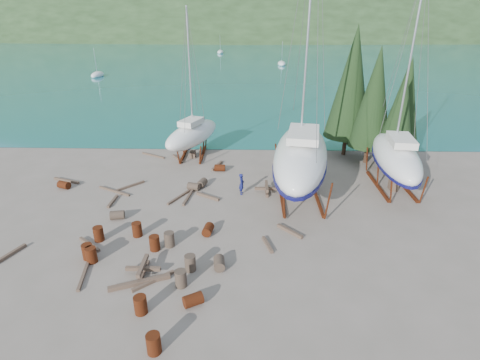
{
  "coord_description": "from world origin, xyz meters",
  "views": [
    {
      "loc": [
        2.13,
        -19.6,
        12.28
      ],
      "look_at": [
        1.5,
        3.0,
        2.15
      ],
      "focal_mm": 28.0,
      "sensor_mm": 36.0,
      "label": 1
    }
  ],
  "objects_px": {
    "small_sailboat_shore": "(192,134)",
    "large_sailboat_far": "(396,156)",
    "large_sailboat_near": "(301,155)",
    "worker": "(242,184)"
  },
  "relations": [
    {
      "from": "large_sailboat_far",
      "to": "small_sailboat_shore",
      "type": "bearing_deg",
      "value": 165.43
    },
    {
      "from": "small_sailboat_shore",
      "to": "large_sailboat_far",
      "type": "bearing_deg",
      "value": 0.44
    },
    {
      "from": "small_sailboat_shore",
      "to": "worker",
      "type": "distance_m",
      "value": 9.38
    },
    {
      "from": "large_sailboat_far",
      "to": "small_sailboat_shore",
      "type": "xyz_separation_m",
      "value": [
        -16.17,
        6.49,
        -0.44
      ]
    },
    {
      "from": "large_sailboat_near",
      "to": "small_sailboat_shore",
      "type": "distance_m",
      "value": 12.06
    },
    {
      "from": "large_sailboat_near",
      "to": "worker",
      "type": "xyz_separation_m",
      "value": [
        -4.17,
        0.08,
        -2.36
      ]
    },
    {
      "from": "large_sailboat_far",
      "to": "small_sailboat_shore",
      "type": "height_order",
      "value": "large_sailboat_far"
    },
    {
      "from": "worker",
      "to": "large_sailboat_near",
      "type": "bearing_deg",
      "value": -87.38
    },
    {
      "from": "large_sailboat_near",
      "to": "worker",
      "type": "relative_size",
      "value": 12.25
    },
    {
      "from": "large_sailboat_near",
      "to": "small_sailboat_shore",
      "type": "bearing_deg",
      "value": 147.46
    }
  ]
}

